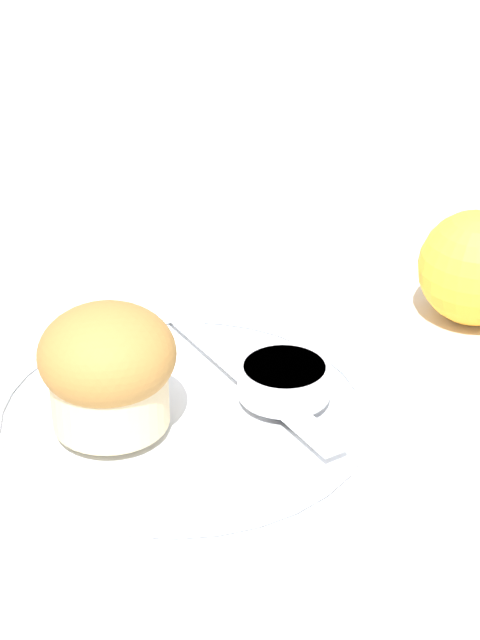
# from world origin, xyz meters

# --- Properties ---
(ground_plane) EXTENTS (3.00, 3.00, 0.00)m
(ground_plane) POSITION_xyz_m (0.00, 0.00, 0.00)
(ground_plane) COLOR beige
(plate) EXTENTS (0.22, 0.22, 0.02)m
(plate) POSITION_xyz_m (0.02, -0.01, 0.01)
(plate) COLOR white
(plate) RESTS_ON ground_plane
(muffin) EXTENTS (0.08, 0.08, 0.07)m
(muffin) POSITION_xyz_m (0.00, -0.05, 0.06)
(muffin) COLOR beige
(muffin) RESTS_ON plate
(cream_ramekin) EXTENTS (0.05, 0.05, 0.02)m
(cream_ramekin) POSITION_xyz_m (0.05, 0.04, 0.03)
(cream_ramekin) COLOR silver
(cream_ramekin) RESTS_ON plate
(berry_pair) EXTENTS (0.02, 0.01, 0.01)m
(berry_pair) POSITION_xyz_m (0.04, 0.03, 0.03)
(berry_pair) COLOR maroon
(berry_pair) RESTS_ON plate
(butter_knife) EXTENTS (0.20, 0.06, 0.00)m
(butter_knife) POSITION_xyz_m (0.02, 0.04, 0.02)
(butter_knife) COLOR silver
(butter_knife) RESTS_ON plate
(orange_fruit) EXTENTS (0.08, 0.08, 0.08)m
(orange_fruit) POSITION_xyz_m (0.06, 0.22, 0.04)
(orange_fruit) COLOR #F4A82D
(orange_fruit) RESTS_ON ground_plane
(juice_glass) EXTENTS (0.07, 0.07, 0.11)m
(juice_glass) POSITION_xyz_m (-0.04, 0.16, 0.06)
(juice_glass) COLOR silver
(juice_glass) RESTS_ON ground_plane
(folded_napkin) EXTENTS (0.10, 0.06, 0.01)m
(folded_napkin) POSITION_xyz_m (0.20, -0.03, 0.00)
(folded_napkin) COLOR #B2BCCC
(folded_napkin) RESTS_ON ground_plane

